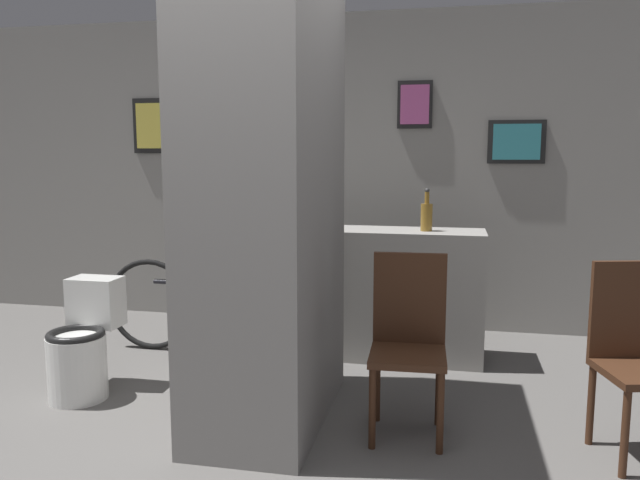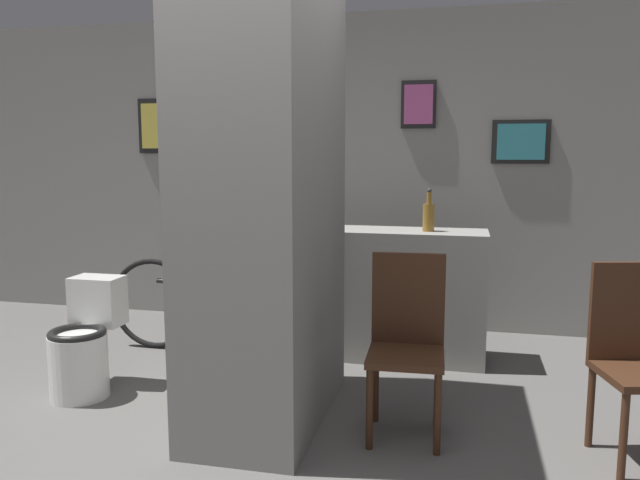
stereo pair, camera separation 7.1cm
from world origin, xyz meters
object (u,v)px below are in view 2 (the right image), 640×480
at_px(chair_by_doorway, 637,354).
at_px(chair_near_pillar, 407,338).
at_px(bicycle, 217,306).
at_px(toilet, 84,345).
at_px(bottle_tall, 429,216).

bearing_deg(chair_by_doorway, chair_near_pillar, 165.09).
bearing_deg(chair_near_pillar, chair_by_doorway, -3.65).
relative_size(chair_near_pillar, bicycle, 0.55).
relative_size(chair_near_pillar, chair_by_doorway, 1.00).
distance_m(chair_near_pillar, bicycle, 1.78).
distance_m(toilet, bicycle, 1.04).
bearing_deg(bicycle, chair_by_doorway, -21.55).
distance_m(chair_by_doorway, bicycle, 2.76).
xyz_separation_m(toilet, chair_by_doorway, (3.06, -0.11, 0.21)).
distance_m(bicycle, bottle_tall, 1.66).
bearing_deg(chair_near_pillar, bicycle, 143.41).
bearing_deg(chair_by_doorway, toilet, 164.27).
bearing_deg(chair_near_pillar, toilet, 175.08).
height_order(toilet, bottle_tall, bottle_tall).
height_order(toilet, chair_by_doorway, chair_by_doorway).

